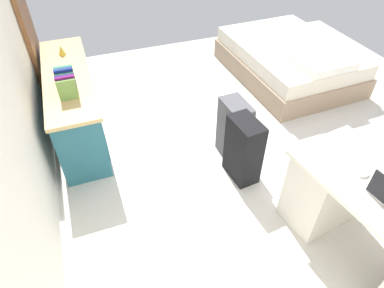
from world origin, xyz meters
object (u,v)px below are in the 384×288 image
at_px(bed, 288,61).
at_px(figurine_small, 61,50).
at_px(suitcase_spare_grey, 234,130).
at_px(computer_mouse, 365,174).
at_px(suitcase_black, 243,150).
at_px(credenza, 74,103).
at_px(desk, 376,230).

bearing_deg(bed, figurine_small, 85.90).
relative_size(suitcase_spare_grey, computer_mouse, 6.61).
xyz_separation_m(suitcase_spare_grey, figurine_small, (1.46, 1.48, 0.47)).
height_order(suitcase_black, figurine_small, figurine_small).
height_order(bed, figurine_small, figurine_small).
bearing_deg(bed, suitcase_black, 135.74).
bearing_deg(credenza, computer_mouse, -139.85).
bearing_deg(figurine_small, suitcase_black, -140.74).
distance_m(credenza, figurine_small, 0.63).
bearing_deg(figurine_small, computer_mouse, -145.00).
height_order(suitcase_spare_grey, figurine_small, figurine_small).
distance_m(suitcase_black, suitcase_spare_grey, 0.31).
height_order(desk, bed, desk).
distance_m(credenza, suitcase_spare_grey, 1.79).
bearing_deg(desk, credenza, 37.93).
bearing_deg(desk, suitcase_black, 22.72).
bearing_deg(suitcase_black, figurine_small, 33.66).
distance_m(desk, credenza, 3.14).
xyz_separation_m(desk, figurine_small, (2.93, 1.93, 0.41)).
relative_size(desk, computer_mouse, 15.17).
relative_size(bed, suitcase_spare_grey, 2.94).
xyz_separation_m(bed, figurine_small, (0.21, 2.95, 0.55)).
height_order(credenza, suitcase_spare_grey, credenza).
bearing_deg(suitcase_black, credenza, 42.23).
bearing_deg(suitcase_black, desk, -162.88).
bearing_deg(figurine_small, credenza, -179.81).
xyz_separation_m(bed, suitcase_black, (-1.55, 1.51, 0.09)).
relative_size(credenza, bed, 0.93).
xyz_separation_m(desk, bed, (2.72, -1.02, -0.15)).
distance_m(suitcase_black, computer_mouse, 1.11).
xyz_separation_m(computer_mouse, figurine_small, (2.69, 1.88, 0.04)).
height_order(computer_mouse, figurine_small, figurine_small).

